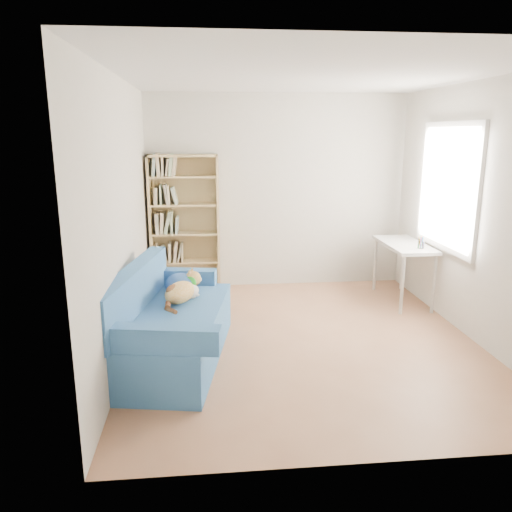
{
  "coord_description": "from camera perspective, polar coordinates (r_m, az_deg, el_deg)",
  "views": [
    {
      "loc": [
        -0.96,
        -4.73,
        2.09
      ],
      "look_at": [
        -0.47,
        0.24,
        0.85
      ],
      "focal_mm": 35.0,
      "sensor_mm": 36.0,
      "label": 1
    }
  ],
  "objects": [
    {
      "name": "ground",
      "position": [
        5.26,
        5.38,
        -9.53
      ],
      "size": [
        4.0,
        4.0,
        0.0
      ],
      "primitive_type": "plane",
      "color": "#8C5C3F",
      "rests_on": "ground"
    },
    {
      "name": "bookshelf",
      "position": [
        6.7,
        -8.13,
        3.02
      ],
      "size": [
        0.91,
        0.28,
        1.82
      ],
      "color": "tan",
      "rests_on": "ground"
    },
    {
      "name": "room_shell",
      "position": [
        4.9,
        6.89,
        8.52
      ],
      "size": [
        3.54,
        4.04,
        2.62
      ],
      "color": "silver",
      "rests_on": "ground"
    },
    {
      "name": "pen_cup",
      "position": [
        6.25,
        18.34,
        1.33
      ],
      "size": [
        0.08,
        0.08,
        0.15
      ],
      "color": "white",
      "rests_on": "desk"
    },
    {
      "name": "sofa",
      "position": [
        4.79,
        -9.93,
        -7.69
      ],
      "size": [
        1.16,
        1.96,
        0.9
      ],
      "rotation": [
        0.0,
        0.0,
        -0.17
      ],
      "color": "#255387",
      "rests_on": "ground"
    },
    {
      "name": "desk",
      "position": [
        6.5,
        16.58,
        0.66
      ],
      "size": [
        0.48,
        1.06,
        0.75
      ],
      "color": "silver",
      "rests_on": "ground"
    }
  ]
}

